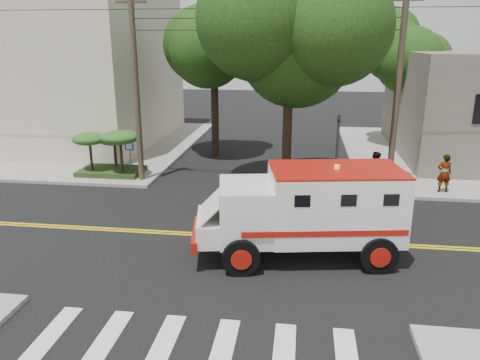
# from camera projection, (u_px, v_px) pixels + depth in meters

# --- Properties ---
(ground) EXTENTS (100.00, 100.00, 0.00)m
(ground) POSITION_uv_depth(u_px,v_px,m) (236.00, 236.00, 16.84)
(ground) COLOR black
(ground) RESTS_ON ground
(sidewalk_nw) EXTENTS (17.00, 17.00, 0.15)m
(sidewalk_nw) POSITION_uv_depth(u_px,v_px,m) (66.00, 144.00, 31.36)
(sidewalk_nw) COLOR gray
(sidewalk_nw) RESTS_ON ground
(building_left) EXTENTS (16.00, 14.00, 10.00)m
(building_left) POSITION_uv_depth(u_px,v_px,m) (41.00, 65.00, 31.57)
(building_left) COLOR beige
(building_left) RESTS_ON sidewalk_nw
(utility_pole_left) EXTENTS (0.28, 0.28, 9.00)m
(utility_pole_left) POSITION_uv_depth(u_px,v_px,m) (136.00, 91.00, 21.95)
(utility_pole_left) COLOR #382D23
(utility_pole_left) RESTS_ON ground
(utility_pole_right) EXTENTS (0.28, 0.28, 9.00)m
(utility_pole_right) POSITION_uv_depth(u_px,v_px,m) (397.00, 94.00, 20.61)
(utility_pole_right) COLOR #382D23
(utility_pole_right) RESTS_ON ground
(tree_main) EXTENTS (6.08, 5.70, 9.85)m
(tree_main) POSITION_uv_depth(u_px,v_px,m) (300.00, 30.00, 20.39)
(tree_main) COLOR black
(tree_main) RESTS_ON ground
(tree_left) EXTENTS (4.48, 4.20, 7.70)m
(tree_left) POSITION_uv_depth(u_px,v_px,m) (219.00, 59.00, 26.70)
(tree_left) COLOR black
(tree_left) RESTS_ON ground
(tree_right) EXTENTS (4.80, 4.50, 8.20)m
(tree_right) POSITION_uv_depth(u_px,v_px,m) (414.00, 51.00, 28.89)
(tree_right) COLOR black
(tree_right) RESTS_ON ground
(traffic_signal) EXTENTS (0.15, 0.18, 3.60)m
(traffic_signal) POSITION_uv_depth(u_px,v_px,m) (337.00, 146.00, 21.02)
(traffic_signal) COLOR #3F3F42
(traffic_signal) RESTS_ON ground
(accessibility_sign) EXTENTS (0.45, 0.10, 2.02)m
(accessibility_sign) POSITION_uv_depth(u_px,v_px,m) (130.00, 154.00, 23.10)
(accessibility_sign) COLOR #3F3F42
(accessibility_sign) RESTS_ON ground
(palm_planter) EXTENTS (3.52, 2.63, 2.36)m
(palm_planter) POSITION_uv_depth(u_px,v_px,m) (109.00, 146.00, 23.60)
(palm_planter) COLOR #1E3314
(palm_planter) RESTS_ON sidewalk_nw
(armored_truck) EXTENTS (6.84, 3.53, 2.98)m
(armored_truck) POSITION_uv_depth(u_px,v_px,m) (308.00, 208.00, 14.83)
(armored_truck) COLOR white
(armored_truck) RESTS_ON ground
(pedestrian_a) EXTENTS (0.67, 0.46, 1.76)m
(pedestrian_a) POSITION_uv_depth(u_px,v_px,m) (444.00, 173.00, 21.03)
(pedestrian_a) COLOR gray
(pedestrian_a) RESTS_ON sidewalk_ne
(pedestrian_b) EXTENTS (1.12, 1.01, 1.88)m
(pedestrian_b) POSITION_uv_depth(u_px,v_px,m) (374.00, 172.00, 21.03)
(pedestrian_b) COLOR gray
(pedestrian_b) RESTS_ON sidewalk_ne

